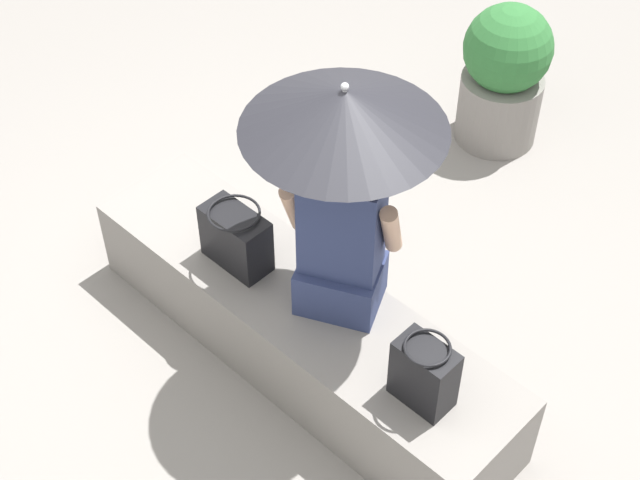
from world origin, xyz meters
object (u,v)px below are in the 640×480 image
at_px(person_seated, 342,236).
at_px(handbag_black, 236,238).
at_px(parasol, 344,111).
at_px(planter_near, 504,74).
at_px(tote_bag_canvas, 424,373).

relative_size(person_seated, handbag_black, 2.87).
distance_m(parasol, planter_near, 2.12).
distance_m(person_seated, planter_near, 1.93).
xyz_separation_m(parasol, tote_bag_canvas, (-0.59, 0.17, -0.84)).
distance_m(parasol, tote_bag_canvas, 1.04).
bearing_deg(handbag_black, tote_bag_canvas, 179.76).
height_order(person_seated, planter_near, person_seated).
height_order(person_seated, parasol, parasol).
distance_m(parasol, handbag_black, 0.99).
bearing_deg(parasol, person_seated, 133.16).
bearing_deg(tote_bag_canvas, person_seated, -14.63).
bearing_deg(parasol, tote_bag_canvas, 164.27).
height_order(person_seated, tote_bag_canvas, person_seated).
bearing_deg(person_seated, tote_bag_canvas, 165.37).
xyz_separation_m(handbag_black, tote_bag_canvas, (-1.06, 0.00, 0.01)).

